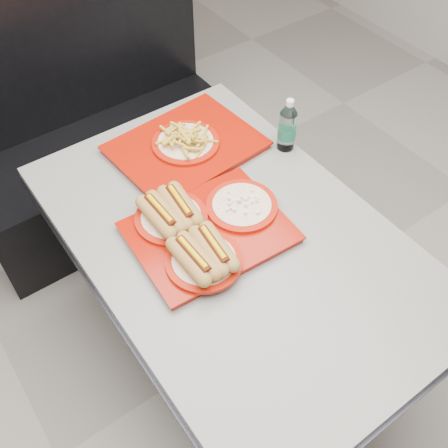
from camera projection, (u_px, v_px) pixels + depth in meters
ground at (231, 345)px, 2.25m from camera, size 6.00×6.00×0.00m
diner_table at (233, 265)px, 1.81m from camera, size 0.92×1.42×0.75m
booth_bench at (98, 138)px, 2.52m from camera, size 1.30×0.57×1.35m
tray_near at (203, 229)px, 1.64m from camera, size 0.51×0.44×0.11m
tray_far at (186, 144)px, 1.92m from camera, size 0.54×0.44×0.10m
water_bottle at (287, 128)px, 1.89m from camera, size 0.07×0.07×0.21m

